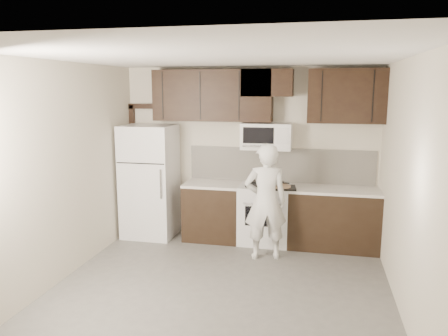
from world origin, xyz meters
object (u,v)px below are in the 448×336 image
(person, at_px, (266,202))
(refrigerator, at_px, (150,181))
(microwave, at_px, (266,136))
(stove, at_px, (264,214))

(person, bearing_deg, refrigerator, -31.73)
(refrigerator, bearing_deg, person, -16.80)
(microwave, xyz_separation_m, refrigerator, (-1.85, -0.17, -0.75))
(stove, height_order, person, person)
(stove, bearing_deg, person, -81.71)
(microwave, height_order, refrigerator, microwave)
(stove, xyz_separation_m, person, (0.09, -0.64, 0.36))
(stove, relative_size, microwave, 1.24)
(microwave, xyz_separation_m, person, (0.09, -0.75, -0.83))
(stove, bearing_deg, refrigerator, -178.49)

